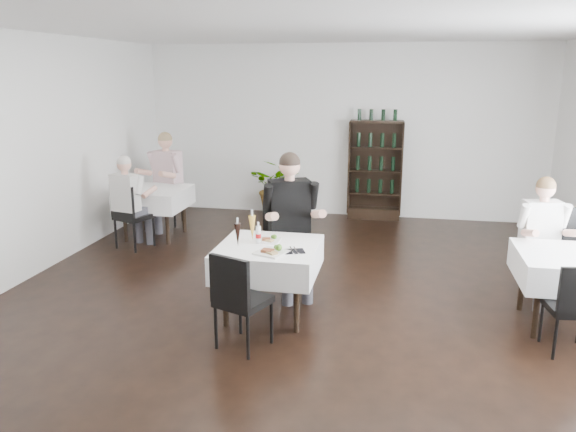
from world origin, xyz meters
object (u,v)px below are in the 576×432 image
Objects in this scene: wine_shelf at (375,171)px; potted_tree at (279,187)px; main_table at (268,259)px; diner_main at (291,214)px.

potted_tree is (-1.69, -0.11, -0.33)m from wine_shelf.
main_table is 0.62× the size of diner_main.
main_table is at bearing -101.19° from diner_main.
wine_shelf is 4.41m from main_table.
main_table is 1.00× the size of potted_tree.
wine_shelf is 1.70× the size of main_table.
diner_main reaches higher than potted_tree.
main_table is (-0.90, -4.31, -0.23)m from wine_shelf.
potted_tree is at bearing -176.13° from wine_shelf.
main_table is 4.28m from potted_tree.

